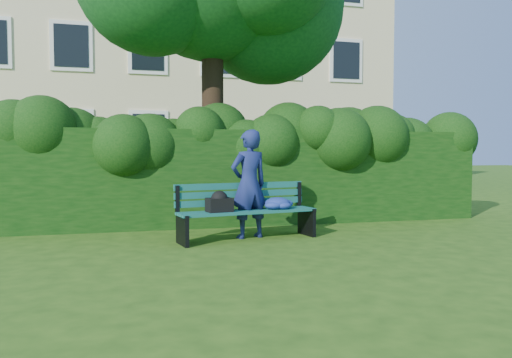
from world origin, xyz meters
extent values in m
plane|color=#254811|center=(0.00, 0.00, 0.00)|extent=(80.00, 80.00, 0.00)
cube|color=beige|center=(0.00, 14.00, 6.00)|extent=(16.00, 8.00, 12.00)
cube|color=white|center=(-3.60, 9.98, 2.00)|extent=(1.30, 0.08, 1.60)
cube|color=black|center=(-3.60, 9.94, 2.00)|extent=(1.05, 0.04, 1.35)
cube|color=white|center=(-1.20, 9.98, 2.00)|extent=(1.30, 0.08, 1.60)
cube|color=black|center=(-1.20, 9.94, 2.00)|extent=(1.05, 0.04, 1.35)
cube|color=white|center=(1.20, 9.98, 2.00)|extent=(1.30, 0.08, 1.60)
cube|color=black|center=(1.20, 9.94, 2.00)|extent=(1.05, 0.04, 1.35)
cube|color=white|center=(3.60, 9.98, 2.00)|extent=(1.30, 0.08, 1.60)
cube|color=black|center=(3.60, 9.94, 2.00)|extent=(1.05, 0.04, 1.35)
cube|color=white|center=(6.00, 9.98, 2.00)|extent=(1.30, 0.08, 1.60)
cube|color=black|center=(6.00, 9.94, 2.00)|extent=(1.05, 0.04, 1.35)
cube|color=white|center=(-3.60, 9.98, 4.80)|extent=(1.30, 0.08, 1.60)
cube|color=black|center=(-3.60, 9.94, 4.80)|extent=(1.05, 0.04, 1.35)
cube|color=white|center=(-1.20, 9.98, 4.80)|extent=(1.30, 0.08, 1.60)
cube|color=black|center=(-1.20, 9.94, 4.80)|extent=(1.05, 0.04, 1.35)
cube|color=white|center=(1.20, 9.98, 4.80)|extent=(1.30, 0.08, 1.60)
cube|color=black|center=(1.20, 9.94, 4.80)|extent=(1.05, 0.04, 1.35)
cube|color=white|center=(3.60, 9.98, 4.80)|extent=(1.30, 0.08, 1.60)
cube|color=black|center=(3.60, 9.94, 4.80)|extent=(1.05, 0.04, 1.35)
cube|color=white|center=(6.00, 9.98, 4.80)|extent=(1.30, 0.08, 1.60)
cube|color=black|center=(6.00, 9.94, 4.80)|extent=(1.05, 0.04, 1.35)
cube|color=black|center=(0.00, 2.20, 0.90)|extent=(10.00, 1.00, 1.80)
cylinder|color=black|center=(-0.29, 2.91, 2.44)|extent=(0.44, 0.44, 4.89)
sphere|color=#0F3E16|center=(1.01, 3.31, 4.49)|extent=(3.25, 3.25, 3.25)
cube|color=#115156|center=(-0.16, 0.20, 0.45)|extent=(2.22, 0.48, 0.04)
cube|color=#115156|center=(-0.18, 0.32, 0.45)|extent=(2.22, 0.48, 0.04)
cube|color=#115156|center=(-0.20, 0.44, 0.45)|extent=(2.22, 0.48, 0.04)
cube|color=#115156|center=(-0.22, 0.56, 0.45)|extent=(2.22, 0.48, 0.04)
cube|color=#115156|center=(-0.23, 0.64, 0.58)|extent=(2.21, 0.41, 0.10)
cube|color=#115156|center=(-0.24, 0.65, 0.71)|extent=(2.21, 0.41, 0.10)
cube|color=#115156|center=(-0.24, 0.66, 0.84)|extent=(2.21, 0.41, 0.10)
cube|color=black|center=(-1.24, 0.20, 0.22)|extent=(0.14, 0.50, 0.44)
cube|color=black|center=(-1.29, 0.46, 0.65)|extent=(0.07, 0.07, 0.45)
cube|color=black|center=(-1.24, 0.15, 0.44)|extent=(0.13, 0.42, 0.05)
cube|color=black|center=(0.87, 0.56, 0.22)|extent=(0.14, 0.50, 0.44)
cube|color=black|center=(0.82, 0.82, 0.65)|extent=(0.07, 0.07, 0.45)
cube|color=black|center=(0.87, 0.51, 0.44)|extent=(0.13, 0.42, 0.05)
cube|color=white|center=(-0.68, 0.25, 0.48)|extent=(0.20, 0.16, 0.02)
cube|color=black|center=(-0.66, 0.30, 0.58)|extent=(0.42, 0.33, 0.21)
imported|color=navy|center=(-0.13, 0.57, 0.87)|extent=(0.72, 0.57, 1.75)
camera|label=1|loc=(-2.11, -7.19, 1.37)|focal=35.00mm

